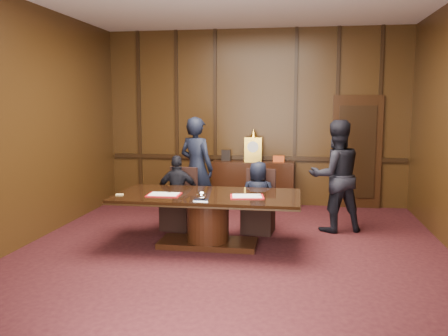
# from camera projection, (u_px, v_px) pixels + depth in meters

# --- Properties ---
(room) EXTENTS (7.00, 7.04, 3.50)m
(room) POSITION_uv_depth(u_px,v_px,m) (236.00, 128.00, 6.19)
(room) COLOR black
(room) RESTS_ON ground
(sideboard) EXTENTS (1.60, 0.45, 1.54)m
(sideboard) POSITION_uv_depth(u_px,v_px,m) (253.00, 182.00, 9.43)
(sideboard) COLOR black
(sideboard) RESTS_ON ground
(conference_table) EXTENTS (2.62, 1.32, 0.76)m
(conference_table) POSITION_uv_depth(u_px,v_px,m) (208.00, 211.00, 6.77)
(conference_table) COLOR black
(conference_table) RESTS_ON ground
(folder_left) EXTENTS (0.47, 0.35, 0.02)m
(folder_left) POSITION_uv_depth(u_px,v_px,m) (164.00, 195.00, 6.67)
(folder_left) COLOR red
(folder_left) RESTS_ON conference_table
(folder_right) EXTENTS (0.50, 0.39, 0.02)m
(folder_right) POSITION_uv_depth(u_px,v_px,m) (247.00, 196.00, 6.54)
(folder_right) COLOR red
(folder_right) RESTS_ON conference_table
(inkstand) EXTENTS (0.20, 0.14, 0.12)m
(inkstand) POSITION_uv_depth(u_px,v_px,m) (201.00, 197.00, 6.29)
(inkstand) COLOR white
(inkstand) RESTS_ON conference_table
(notepad) EXTENTS (0.11, 0.08, 0.01)m
(notepad) POSITION_uv_depth(u_px,v_px,m) (120.00, 195.00, 6.67)
(notepad) COLOR tan
(notepad) RESTS_ON conference_table
(chair_left) EXTENTS (0.56, 0.56, 0.99)m
(chair_left) POSITION_uv_depth(u_px,v_px,m) (180.00, 211.00, 7.76)
(chair_left) COLOR black
(chair_left) RESTS_ON ground
(chair_right) EXTENTS (0.53, 0.53, 0.99)m
(chair_right) POSITION_uv_depth(u_px,v_px,m) (259.00, 214.00, 7.56)
(chair_right) COLOR black
(chair_right) RESTS_ON ground
(signatory_left) EXTENTS (0.75, 0.41, 1.22)m
(signatory_left) POSITION_uv_depth(u_px,v_px,m) (178.00, 193.00, 7.64)
(signatory_left) COLOR black
(signatory_left) RESTS_ON ground
(signatory_right) EXTENTS (0.57, 0.38, 1.15)m
(signatory_right) POSITION_uv_depth(u_px,v_px,m) (258.00, 197.00, 7.45)
(signatory_right) COLOR black
(signatory_right) RESTS_ON ground
(witness_left) EXTENTS (0.78, 0.66, 1.81)m
(witness_left) POSITION_uv_depth(u_px,v_px,m) (196.00, 168.00, 8.34)
(witness_left) COLOR black
(witness_left) RESTS_ON ground
(witness_right) EXTENTS (1.04, 0.92, 1.79)m
(witness_right) POSITION_uv_depth(u_px,v_px,m) (336.00, 176.00, 7.55)
(witness_right) COLOR black
(witness_right) RESTS_ON ground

